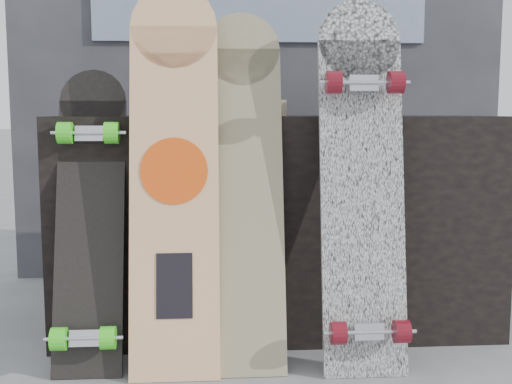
{
  "coord_description": "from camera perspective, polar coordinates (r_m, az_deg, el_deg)",
  "views": [
    {
      "loc": [
        -0.24,
        -1.91,
        0.81
      ],
      "look_at": [
        -0.1,
        0.2,
        0.55
      ],
      "focal_mm": 45.0,
      "sensor_mm": 36.0,
      "label": 1
    }
  ],
  "objects": [
    {
      "name": "merch_box_purple",
      "position": [
        2.44,
        -7.87,
        7.89
      ],
      "size": [
        0.18,
        0.12,
        0.1
      ],
      "primitive_type": "cube",
      "color": "#3F3F81",
      "rests_on": "vendor_table"
    },
    {
      "name": "vendor_table",
      "position": [
        2.45,
        1.74,
        -2.61
      ],
      "size": [
        1.6,
        0.6,
        0.8
      ],
      "primitive_type": "cube",
      "color": "black",
      "rests_on": "ground"
    },
    {
      "name": "longboard_geisha",
      "position": [
        2.03,
        -7.28,
        2.35
      ],
      "size": [
        0.28,
        0.29,
        1.22
      ],
      "rotation": [
        -0.22,
        0.0,
        0.0
      ],
      "color": "beige",
      "rests_on": "ground"
    },
    {
      "name": "merch_box_flat",
      "position": [
        2.47,
        0.05,
        7.48
      ],
      "size": [
        0.22,
        0.1,
        0.06
      ],
      "primitive_type": "cube",
      "color": "#D1B78C",
      "rests_on": "vendor_table"
    },
    {
      "name": "skateboard_dark",
      "position": [
        2.11,
        -14.57,
        -1.87
      ],
      "size": [
        0.22,
        0.36,
        0.96
      ],
      "rotation": [
        -0.29,
        0.0,
        0.0
      ],
      "color": "black",
      "rests_on": "ground"
    },
    {
      "name": "booth",
      "position": [
        3.28,
        0.26,
        12.15
      ],
      "size": [
        2.4,
        0.22,
        2.2
      ],
      "color": "#303034",
      "rests_on": "ground"
    },
    {
      "name": "merch_box_small",
      "position": [
        2.42,
        7.56,
        8.14
      ],
      "size": [
        0.14,
        0.14,
        0.12
      ],
      "primitive_type": "cube",
      "color": "#3F3F81",
      "rests_on": "vendor_table"
    },
    {
      "name": "ground",
      "position": [
        2.09,
        3.13,
        -15.86
      ],
      "size": [
        60.0,
        60.0,
        0.0
      ],
      "primitive_type": "plane",
      "color": "slate",
      "rests_on": "ground"
    },
    {
      "name": "longboard_celtic",
      "position": [
        2.07,
        -1.11,
        1.42
      ],
      "size": [
        0.25,
        0.32,
        1.15
      ],
      "rotation": [
        -0.26,
        0.0,
        0.0
      ],
      "color": "beige",
      "rests_on": "ground"
    },
    {
      "name": "longboard_cascadia",
      "position": [
        2.03,
        9.45,
        1.2
      ],
      "size": [
        0.26,
        0.29,
        1.17
      ],
      "rotation": [
        -0.18,
        0.0,
        0.0
      ],
      "color": "white",
      "rests_on": "ground"
    }
  ]
}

